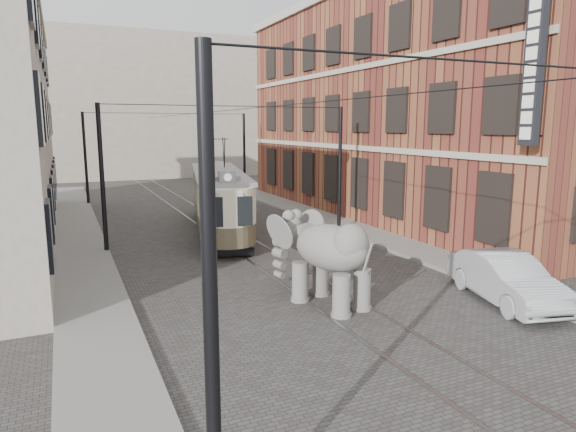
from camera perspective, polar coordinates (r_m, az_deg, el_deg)
name	(u,v)px	position (r m, az deg, el deg)	size (l,w,h in m)	color
ground	(293,276)	(17.68, 0.58, -6.75)	(120.00, 120.00, 0.00)	#423F3D
tram_rails	(293,276)	(17.68, 0.58, -6.71)	(1.54, 80.00, 0.02)	slate
sidewalk_right	(432,256)	(20.79, 15.85, -4.36)	(2.00, 60.00, 0.15)	slate
sidewalk_left	(92,300)	(16.21, -21.08, -8.74)	(2.00, 60.00, 0.15)	slate
brick_building	(403,110)	(30.35, 12.78, 11.47)	(8.00, 26.00, 12.00)	maroon
distant_block	(132,107)	(55.88, -17.05, 11.54)	(28.00, 10.00, 14.00)	gray
catenary	(240,177)	(21.62, -5.42, 4.40)	(11.00, 30.20, 6.00)	black
tram	(218,185)	(25.26, -7.80, 3.48)	(2.35, 11.41, 4.53)	#EEE4C1
elephant	(331,261)	(14.63, 4.80, -5.04)	(2.36, 4.28, 2.62)	slate
parked_car	(506,278)	(16.29, 23.19, -6.43)	(1.53, 4.35, 1.44)	#A6A7AA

